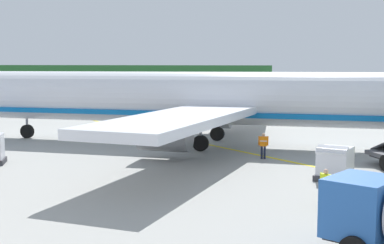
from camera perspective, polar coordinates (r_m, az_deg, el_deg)
name	(u,v)px	position (r m, az deg, el deg)	size (l,w,h in m)	color
ground	(109,117)	(61.97, -9.04, 0.55)	(240.00, 320.00, 0.20)	#999993
airliner_foreground	(197,99)	(38.34, 0.58, 2.49)	(30.27, 33.91, 11.90)	silver
cargo_container_near	(335,164)	(27.66, 15.28, -4.39)	(2.28, 2.28, 1.85)	#333338
crew_marshaller	(263,144)	(33.12, 7.77, -2.35)	(0.50, 0.47, 1.64)	#191E33
crew_loader_left	(326,185)	(22.39, 14.32, -6.63)	(0.26, 0.63, 1.60)	#191E33
apron_guide_line	(246,152)	(35.61, 5.87, -3.31)	(0.30, 60.00, 0.01)	yellow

